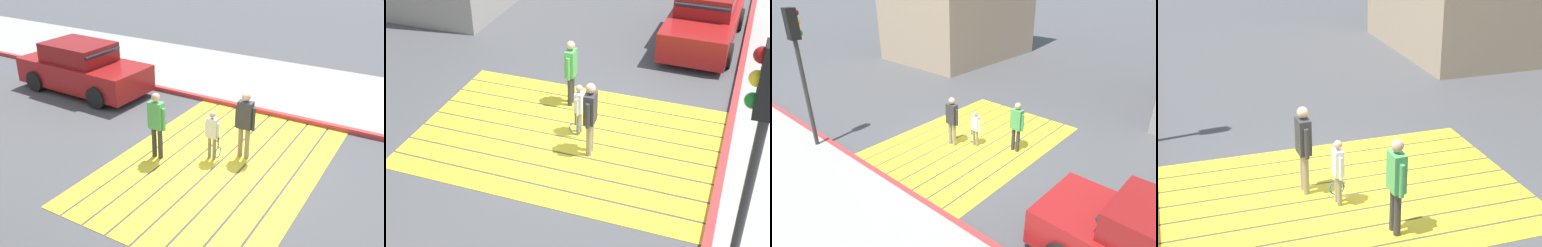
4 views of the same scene
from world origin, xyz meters
The scene contains 8 objects.
ground_plane centered at (0.00, 0.00, 0.00)m, with size 120.00×120.00×0.00m, color #4C4C4F.
crosswalk_stripes centered at (0.00, 0.00, 0.01)m, with size 6.40×4.35×0.01m.
sidewalk_west centered at (-5.60, 0.00, 0.06)m, with size 4.80×40.00×0.12m, color #9E9B93.
curb_painted centered at (-3.25, 0.00, 0.07)m, with size 0.16×40.00×0.13m, color #BC3333.
car_parked_near_curb centered at (-2.00, -5.94, 0.73)m, with size 2.07×4.35×1.57m.
pedestrian_adult_lead centered at (-0.62, 0.35, 0.95)m, with size 0.22×0.48×1.63m.
pedestrian_adult_trailing centered at (0.41, -1.37, 0.94)m, with size 0.22×0.48×1.61m.
pedestrian_child_with_racket centered at (-0.18, -0.24, 0.67)m, with size 0.28×0.37×1.20m.
Camera 1 is at (7.66, 3.94, 5.09)m, focal length 40.84 mm.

